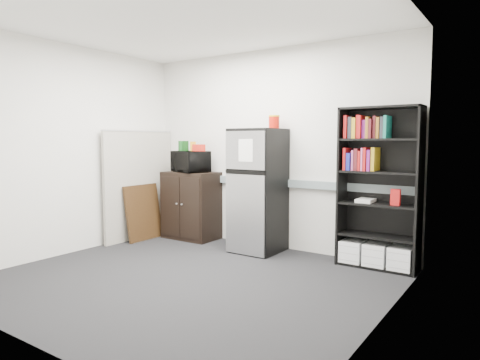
% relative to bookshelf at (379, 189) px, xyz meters
% --- Properties ---
extents(floor, '(4.00, 4.00, 0.00)m').
position_rel_bookshelf_xyz_m(floor, '(-1.53, -1.57, -0.91)').
color(floor, black).
rests_on(floor, ground).
extents(wall_back, '(4.00, 0.02, 2.70)m').
position_rel_bookshelf_xyz_m(wall_back, '(-1.53, 0.18, 0.44)').
color(wall_back, silver).
rests_on(wall_back, floor).
extents(wall_right, '(0.02, 3.50, 2.70)m').
position_rel_bookshelf_xyz_m(wall_right, '(0.47, -1.57, 0.44)').
color(wall_right, silver).
rests_on(wall_right, floor).
extents(wall_left, '(0.02, 3.50, 2.70)m').
position_rel_bookshelf_xyz_m(wall_left, '(-3.53, -1.57, 0.44)').
color(wall_left, silver).
rests_on(wall_left, floor).
extents(ceiling, '(4.00, 3.50, 0.02)m').
position_rel_bookshelf_xyz_m(ceiling, '(-1.53, -1.57, 1.79)').
color(ceiling, white).
rests_on(ceiling, wall_back).
extents(electrical_raceway, '(3.92, 0.05, 0.10)m').
position_rel_bookshelf_xyz_m(electrical_raceway, '(-1.53, 0.15, -0.01)').
color(electrical_raceway, gray).
rests_on(electrical_raceway, wall_back).
extents(wall_note, '(0.14, 0.00, 0.10)m').
position_rel_bookshelf_xyz_m(wall_note, '(-1.88, 0.18, 0.64)').
color(wall_note, white).
rests_on(wall_note, wall_back).
extents(bookshelf, '(0.90, 0.34, 1.85)m').
position_rel_bookshelf_xyz_m(bookshelf, '(0.00, 0.00, 0.00)').
color(bookshelf, black).
rests_on(bookshelf, floor).
extents(cubicle_partition, '(0.06, 1.30, 1.62)m').
position_rel_bookshelf_xyz_m(cubicle_partition, '(-3.43, -0.49, -0.10)').
color(cubicle_partition, '#9F998D').
rests_on(cubicle_partition, floor).
extents(cabinet, '(0.80, 0.53, 1.00)m').
position_rel_bookshelf_xyz_m(cabinet, '(-2.77, -0.06, -0.41)').
color(cabinet, black).
rests_on(cabinet, floor).
extents(microwave, '(0.66, 0.54, 0.31)m').
position_rel_bookshelf_xyz_m(microwave, '(-2.77, -0.08, 0.25)').
color(microwave, black).
rests_on(microwave, cabinet).
extents(snack_box_a, '(0.08, 0.07, 0.15)m').
position_rel_bookshelf_xyz_m(snack_box_a, '(-2.98, -0.05, 0.48)').
color(snack_box_a, '#1A5D20').
rests_on(snack_box_a, microwave).
extents(snack_box_b, '(0.07, 0.06, 0.15)m').
position_rel_bookshelf_xyz_m(snack_box_b, '(-2.88, -0.05, 0.48)').
color(snack_box_b, '#0C380E').
rests_on(snack_box_b, microwave).
extents(snack_box_c, '(0.07, 0.05, 0.14)m').
position_rel_bookshelf_xyz_m(snack_box_c, '(-2.74, -0.05, 0.47)').
color(snack_box_c, orange).
rests_on(snack_box_c, microwave).
extents(snack_bag, '(0.19, 0.13, 0.10)m').
position_rel_bookshelf_xyz_m(snack_bag, '(-2.59, -0.10, 0.45)').
color(snack_bag, red).
rests_on(snack_bag, microwave).
extents(refrigerator, '(0.61, 0.64, 1.62)m').
position_rel_bookshelf_xyz_m(refrigerator, '(-1.54, -0.14, -0.10)').
color(refrigerator, black).
rests_on(refrigerator, floor).
extents(coffee_can, '(0.14, 0.14, 0.19)m').
position_rel_bookshelf_xyz_m(coffee_can, '(-1.38, -0.02, 0.81)').
color(coffee_can, '#B01408').
rests_on(coffee_can, refrigerator).
extents(framed_poster, '(0.17, 0.64, 0.82)m').
position_rel_bookshelf_xyz_m(framed_poster, '(-3.30, -0.53, -0.50)').
color(framed_poster, black).
rests_on(framed_poster, floor).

